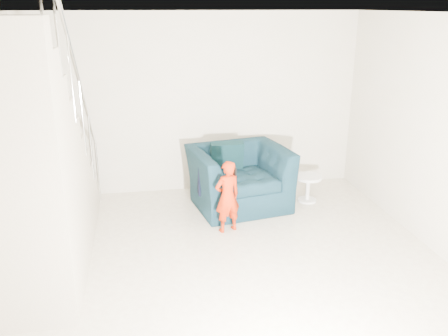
{
  "coord_description": "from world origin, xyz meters",
  "views": [
    {
      "loc": [
        -0.85,
        -4.28,
        2.77
      ],
      "look_at": [
        0.15,
        1.2,
        0.85
      ],
      "focal_mm": 38.0,
      "sensor_mm": 36.0,
      "label": 1
    }
  ],
  "objects_px": {
    "toddler": "(227,197)",
    "side_table": "(308,184)",
    "armchair": "(239,177)",
    "staircase": "(31,191)"
  },
  "relations": [
    {
      "from": "side_table",
      "to": "staircase",
      "type": "relative_size",
      "value": 0.11
    },
    {
      "from": "armchair",
      "to": "side_table",
      "type": "height_order",
      "value": "armchair"
    },
    {
      "from": "toddler",
      "to": "staircase",
      "type": "relative_size",
      "value": 0.26
    },
    {
      "from": "toddler",
      "to": "staircase",
      "type": "height_order",
      "value": "staircase"
    },
    {
      "from": "armchair",
      "to": "toddler",
      "type": "relative_size",
      "value": 1.39
    },
    {
      "from": "armchair",
      "to": "staircase",
      "type": "distance_m",
      "value": 2.92
    },
    {
      "from": "toddler",
      "to": "side_table",
      "type": "bearing_deg",
      "value": -169.58
    },
    {
      "from": "toddler",
      "to": "side_table",
      "type": "xyz_separation_m",
      "value": [
        1.35,
        0.75,
        -0.21
      ]
    },
    {
      "from": "toddler",
      "to": "armchair",
      "type": "bearing_deg",
      "value": -130.83
    },
    {
      "from": "toddler",
      "to": "side_table",
      "type": "distance_m",
      "value": 1.56
    }
  ]
}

